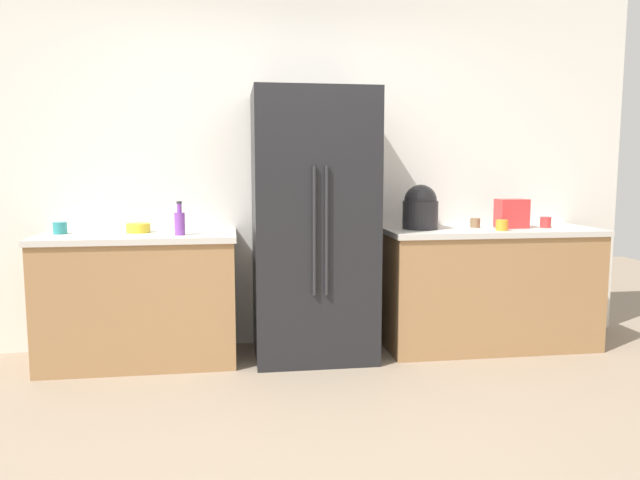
{
  "coord_description": "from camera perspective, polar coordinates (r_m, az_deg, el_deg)",
  "views": [
    {
      "loc": [
        -0.41,
        -2.74,
        1.34
      ],
      "look_at": [
        0.06,
        0.43,
        0.95
      ],
      "focal_mm": 33.6,
      "sensor_mm": 36.0,
      "label": 1
    }
  ],
  "objects": [
    {
      "name": "kitchen_back_panel",
      "position": [
        4.58,
        -3.39,
        9.1
      ],
      "size": [
        5.44,
        0.1,
        3.03
      ],
      "primitive_type": "cube",
      "color": "silver",
      "rests_on": "ground_plane"
    },
    {
      "name": "cup_c",
      "position": [
        4.63,
        14.55,
        1.59
      ],
      "size": [
        0.07,
        0.07,
        0.07
      ],
      "primitive_type": "cylinder",
      "color": "brown",
      "rests_on": "counter_right"
    },
    {
      "name": "counter_left",
      "position": [
        4.32,
        -16.73,
        -5.29
      ],
      "size": [
        1.32,
        0.65,
        0.89
      ],
      "color": "#9E7247",
      "rests_on": "ground_plane"
    },
    {
      "name": "toaster",
      "position": [
        4.68,
        17.78,
        2.42
      ],
      "size": [
        0.22,
        0.15,
        0.21
      ],
      "primitive_type": "cube",
      "color": "red",
      "rests_on": "counter_right"
    },
    {
      "name": "bottle_a",
      "position": [
        4.08,
        -13.22,
        1.67
      ],
      "size": [
        0.07,
        0.07,
        0.23
      ],
      "color": "purple",
      "rests_on": "counter_left"
    },
    {
      "name": "refrigerator",
      "position": [
        4.2,
        -0.65,
        1.36
      ],
      "size": [
        0.83,
        0.7,
        1.87
      ],
      "color": "black",
      "rests_on": "ground_plane"
    },
    {
      "name": "cup_b",
      "position": [
        4.46,
        16.93,
        1.36
      ],
      "size": [
        0.09,
        0.09,
        0.08
      ],
      "primitive_type": "cylinder",
      "color": "orange",
      "rests_on": "counter_right"
    },
    {
      "name": "bowl_a",
      "position": [
        4.32,
        -16.92,
        1.11
      ],
      "size": [
        0.16,
        0.16,
        0.06
      ],
      "primitive_type": "cylinder",
      "color": "yellow",
      "rests_on": "counter_left"
    },
    {
      "name": "cup_d",
      "position": [
        4.42,
        -23.51,
        1.06
      ],
      "size": [
        0.09,
        0.09,
        0.08
      ],
      "primitive_type": "cylinder",
      "color": "teal",
      "rests_on": "counter_left"
    },
    {
      "name": "cup_a",
      "position": [
        4.79,
        20.68,
        1.59
      ],
      "size": [
        0.08,
        0.08,
        0.08
      ],
      "primitive_type": "cylinder",
      "color": "red",
      "rests_on": "counter_right"
    },
    {
      "name": "rice_cooker",
      "position": [
        4.42,
        9.54,
        3.02
      ],
      "size": [
        0.26,
        0.26,
        0.32
      ],
      "color": "#262628",
      "rests_on": "counter_right"
    },
    {
      "name": "ground_plane",
      "position": [
        3.07,
        0.0,
        -18.93
      ],
      "size": [
        10.89,
        10.89,
        0.0
      ],
      "primitive_type": "plane",
      "color": "gray"
    },
    {
      "name": "counter_right",
      "position": [
        4.68,
        15.68,
        -4.34
      ],
      "size": [
        1.58,
        0.65,
        0.89
      ],
      "color": "#9E7247",
      "rests_on": "ground_plane"
    }
  ]
}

